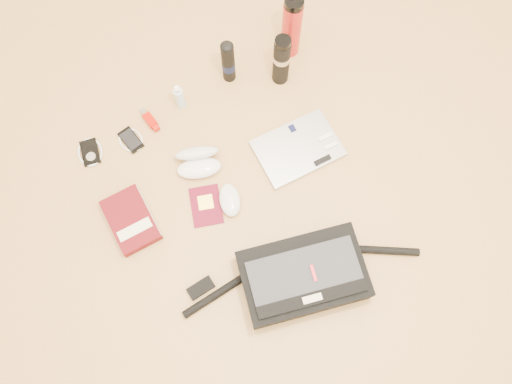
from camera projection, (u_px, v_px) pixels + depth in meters
ground at (259, 208)px, 1.70m from camera, size 4.00×4.00×0.00m
messenger_bag at (302, 276)px, 1.58m from camera, size 0.77×0.33×0.11m
laptop at (298, 149)px, 1.76m from camera, size 0.30×0.21×0.03m
book at (131, 220)px, 1.67m from camera, size 0.14×0.21×0.04m
passport at (206, 205)px, 1.70m from camera, size 0.14×0.17×0.01m
mouse at (230, 200)px, 1.69m from camera, size 0.11×0.14×0.04m
sunglasses_case at (198, 161)px, 1.72m from camera, size 0.19×0.17×0.09m
ipod at (90, 152)px, 1.76m from camera, size 0.10×0.11×0.01m
phone at (131, 140)px, 1.77m from camera, size 0.09×0.11×0.01m
inhaler at (150, 120)px, 1.79m from camera, size 0.04×0.10×0.03m
spray_bottle at (179, 97)px, 1.77m from camera, size 0.04×0.04×0.13m
aerosol_can at (228, 62)px, 1.77m from camera, size 0.05×0.05×0.20m
thermos_black at (281, 60)px, 1.75m from camera, size 0.06×0.06×0.23m
thermos_red at (292, 27)px, 1.77m from camera, size 0.07×0.07×0.27m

